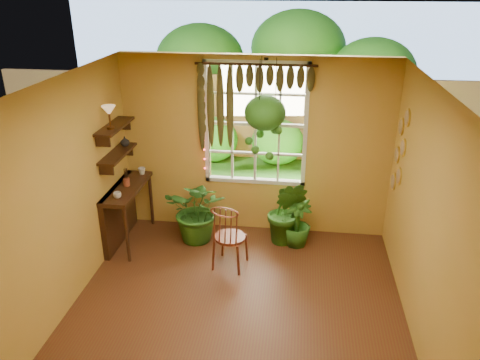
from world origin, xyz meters
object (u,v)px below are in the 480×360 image
object	(u,v)px
windsor_chair	(229,246)
potted_plant_mid	(287,212)
potted_plant_left	(199,210)
hanging_basket	(265,117)
counter_ledge	(122,207)

from	to	relation	value
windsor_chair	potted_plant_mid	world-z (taller)	windsor_chair
potted_plant_left	windsor_chair	bearing A→B (deg)	-49.15
potted_plant_left	potted_plant_mid	bearing A→B (deg)	3.80
potted_plant_mid	hanging_basket	size ratio (longest dim) A/B	0.74
windsor_chair	potted_plant_left	distance (m)	0.87
potted_plant_left	hanging_basket	size ratio (longest dim) A/B	0.72
potted_plant_left	hanging_basket	bearing A→B (deg)	17.47
counter_ledge	windsor_chair	bearing A→B (deg)	-16.26
windsor_chair	hanging_basket	xyz separation A→B (m)	(0.37, 0.94, 1.55)
windsor_chair	potted_plant_left	xyz separation A→B (m)	(-0.56, 0.65, 0.18)
windsor_chair	potted_plant_mid	size ratio (longest dim) A/B	1.09
counter_ledge	potted_plant_mid	bearing A→B (deg)	5.63
windsor_chair	hanging_basket	distance (m)	1.85
potted_plant_mid	counter_ledge	bearing A→B (deg)	-174.37
windsor_chair	hanging_basket	world-z (taller)	hanging_basket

